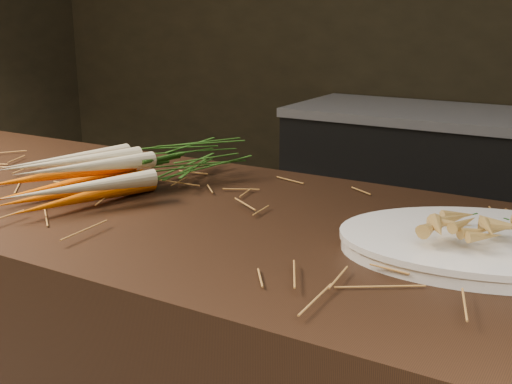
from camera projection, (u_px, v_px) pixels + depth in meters
The scene contains 5 objects.
back_counter at pixel (492, 210), 2.80m from camera, with size 1.82×0.62×0.84m.
straw_bedding at pixel (162, 198), 1.26m from camera, with size 1.40×0.60×0.02m, color #9F6B30, non-canonical shape.
root_veg_bunch at pixel (144, 164), 1.35m from camera, with size 0.32×0.60×0.11m.
serving_platter at pixel (489, 247), 0.99m from camera, with size 0.45×0.30×0.02m, color white, non-canonical shape.
roasted_veg_heap at pixel (491, 224), 0.98m from camera, with size 0.22×0.16×0.05m, color #AD7A41, non-canonical shape.
Camera 1 is at (0.78, -0.64, 1.26)m, focal length 45.00 mm.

